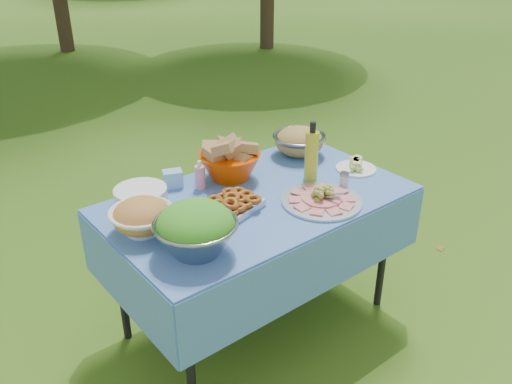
% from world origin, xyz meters
% --- Properties ---
extents(ground, '(80.00, 80.00, 0.00)m').
position_xyz_m(ground, '(0.00, 0.00, 0.00)').
color(ground, '#19370A').
rests_on(ground, ground).
extents(picnic_table, '(1.46, 0.86, 0.76)m').
position_xyz_m(picnic_table, '(0.00, 0.00, 0.38)').
color(picnic_table, '#84C0FF').
rests_on(picnic_table, ground).
extents(salad_bowl, '(0.35, 0.35, 0.22)m').
position_xyz_m(salad_bowl, '(-0.49, -0.21, 0.87)').
color(salad_bowl, gray).
rests_on(salad_bowl, picnic_table).
extents(pasta_bowl_white, '(0.36, 0.36, 0.15)m').
position_xyz_m(pasta_bowl_white, '(-0.58, 0.07, 0.84)').
color(pasta_bowl_white, white).
rests_on(pasta_bowl_white, picnic_table).
extents(plate_stack, '(0.31, 0.31, 0.08)m').
position_xyz_m(plate_stack, '(-0.47, 0.30, 0.80)').
color(plate_stack, white).
rests_on(plate_stack, picnic_table).
extents(wipes_box, '(0.11, 0.10, 0.09)m').
position_xyz_m(wipes_box, '(-0.26, 0.36, 0.80)').
color(wipes_box, '#8AC2E6').
rests_on(wipes_box, picnic_table).
extents(sanitizer_bottle, '(0.05, 0.05, 0.15)m').
position_xyz_m(sanitizer_bottle, '(-0.16, 0.26, 0.84)').
color(sanitizer_bottle, pink).
rests_on(sanitizer_bottle, picnic_table).
extents(bread_bowl, '(0.36, 0.36, 0.21)m').
position_xyz_m(bread_bowl, '(0.02, 0.26, 0.87)').
color(bread_bowl, '#E24000').
rests_on(bread_bowl, picnic_table).
extents(pasta_bowl_steel, '(0.34, 0.34, 0.16)m').
position_xyz_m(pasta_bowl_steel, '(0.51, 0.27, 0.84)').
color(pasta_bowl_steel, gray).
rests_on(pasta_bowl_steel, picnic_table).
extents(fried_tray, '(0.34, 0.28, 0.07)m').
position_xyz_m(fried_tray, '(-0.19, -0.02, 0.80)').
color(fried_tray, silver).
rests_on(fried_tray, picnic_table).
extents(charcuterie_platter, '(0.45, 0.45, 0.09)m').
position_xyz_m(charcuterie_platter, '(0.21, -0.23, 0.81)').
color(charcuterie_platter, silver).
rests_on(charcuterie_platter, picnic_table).
extents(oil_bottle, '(0.07, 0.07, 0.31)m').
position_xyz_m(oil_bottle, '(0.34, -0.01, 0.92)').
color(oil_bottle, gold).
rests_on(oil_bottle, picnic_table).
extents(cheese_plate, '(0.25, 0.25, 0.06)m').
position_xyz_m(cheese_plate, '(0.61, -0.08, 0.79)').
color(cheese_plate, white).
rests_on(cheese_plate, picnic_table).
extents(shaker, '(0.06, 0.06, 0.08)m').
position_xyz_m(shaker, '(0.41, -0.18, 0.80)').
color(shaker, silver).
rests_on(shaker, picnic_table).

